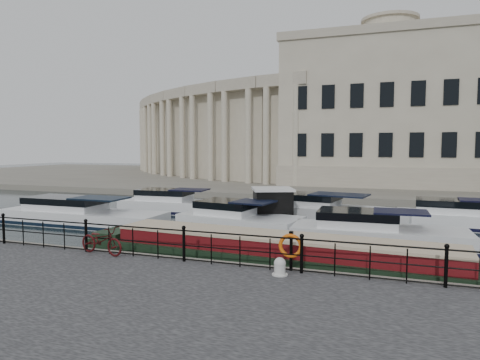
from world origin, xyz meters
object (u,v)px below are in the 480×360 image
at_px(bicycle, 102,240).
at_px(mooring_bollard, 280,267).
at_px(harbour_hut, 273,209).
at_px(life_ring_post, 291,246).
at_px(narrowboat, 277,257).

height_order(bicycle, mooring_bollard, bicycle).
bearing_deg(harbour_hut, bicycle, -132.23).
distance_m(bicycle, life_ring_post, 6.86).
bearing_deg(narrowboat, harbour_hut, 110.24).
relative_size(mooring_bollard, harbour_hut, 0.14).
bearing_deg(bicycle, life_ring_post, -78.74).
relative_size(bicycle, harbour_hut, 0.52).
bearing_deg(narrowboat, bicycle, -153.86).
bearing_deg(harbour_hut, narrowboat, -96.85).
bearing_deg(harbour_hut, life_ring_post, -95.00).
bearing_deg(life_ring_post, bicycle, -178.19).
bearing_deg(harbour_hut, mooring_bollard, -96.87).
distance_m(bicycle, harbour_hut, 10.88).
distance_m(bicycle, mooring_bollard, 6.65).
relative_size(life_ring_post, narrowboat, 0.08).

